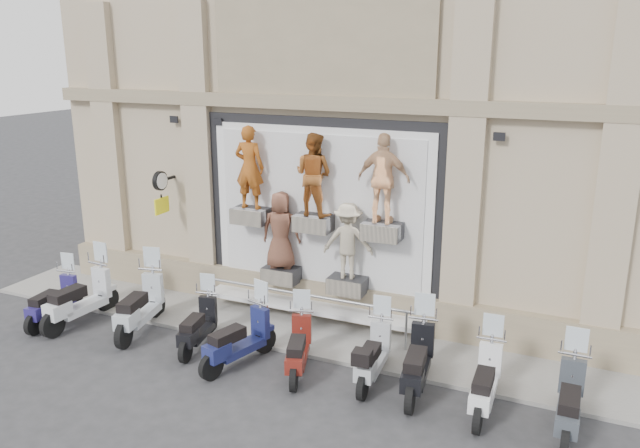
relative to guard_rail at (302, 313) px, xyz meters
The scene contains 16 objects.
ground 2.05m from the guard_rail, 90.00° to the right, with size 90.00×90.00×0.00m, color #2F2F32.
sidewalk 0.44m from the guard_rail, 90.00° to the left, with size 16.00×2.20×0.08m, color gray.
building 7.46m from the guard_rail, 90.00° to the left, with size 14.00×8.60×12.00m, color tan, non-canonical shape.
shop_vitrine 2.13m from the guard_rail, 84.21° to the left, with size 5.60×0.84×4.30m.
guard_rail is the anchor object (origin of this frame).
clock_sign_bracket 4.57m from the guard_rail, behind, with size 0.10×0.80×1.02m.
scooter_a 5.60m from the guard_rail, 161.55° to the right, with size 0.52×1.80×1.46m, color navy, non-canonical shape.
scooter_b 4.98m from the guard_rail, 161.59° to the right, with size 0.62×2.12×1.72m, color silver, non-canonical shape.
scooter_c 3.51m from the guard_rail, 156.99° to the right, with size 0.62×2.11×1.72m, color #A8AFB6, non-canonical shape.
scooter_d 2.23m from the guard_rail, 137.98° to the right, with size 0.51×1.74×1.41m, color black, non-canonical shape.
scooter_e 1.89m from the guard_rail, 105.57° to the right, with size 0.56×1.93×1.57m, color #161C4F, non-canonical shape.
scooter_f 1.74m from the guard_rail, 67.12° to the right, with size 0.52×1.79×1.45m, color #601710, non-canonical shape.
scooter_g 2.46m from the guard_rail, 32.65° to the right, with size 0.53×1.81×1.47m, color #A8ACAF, non-canonical shape.
scooter_h 3.20m from the guard_rail, 24.65° to the right, with size 0.59×2.01×1.63m, color black, non-canonical shape.
scooter_i 4.37m from the guard_rail, 19.88° to the right, with size 0.55×1.87×1.52m, color white, non-canonical shape.
scooter_j 5.66m from the guard_rail, 16.22° to the right, with size 0.56×1.92×1.56m, color #343940, non-canonical shape.
Camera 1 is at (5.36, -9.15, 5.91)m, focal length 35.00 mm.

